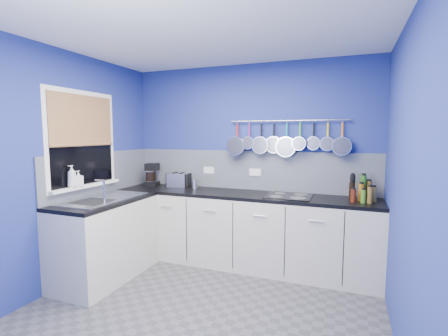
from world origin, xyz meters
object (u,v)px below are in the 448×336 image
Objects in this scene: hob at (289,196)px; toaster at (179,180)px; coffee_maker at (152,175)px; canister at (195,184)px; paper_towel at (151,175)px; soap_bottle_b at (78,178)px; soap_bottle_a at (72,176)px.

toaster is at bearing 173.86° from hob.
hob is (1.92, -0.10, -0.15)m from coffee_maker.
coffee_maker reaches higher than hob.
coffee_maker is 2.66× the size of canister.
toaster is 0.57× the size of hob.
soap_bottle_b is at bearing -98.84° from paper_towel.
paper_towel is at bearing 81.79° from soap_bottle_a.
soap_bottle_a is 2.03× the size of canister.
hob is (1.27, -0.14, -0.05)m from canister.
soap_bottle_b is at bearing -114.36° from coffee_maker.
soap_bottle_a is 0.09m from soap_bottle_b.
toaster is at bearing 64.86° from soap_bottle_a.
paper_towel reaches higher than canister.
toaster is (0.39, 0.07, -0.06)m from coffee_maker.
toaster is 0.26m from canister.
toaster is at bearing 174.57° from canister.
soap_bottle_a is at bearing -124.38° from toaster.
coffee_maker is 1.08× the size of toaster.
coffee_maker reaches higher than toaster.
paper_towel is 2.47× the size of canister.
paper_towel is at bearing 126.99° from coffee_maker.
hob is (1.94, -0.12, -0.14)m from paper_towel.
soap_bottle_b is at bearing 90.00° from soap_bottle_a.
canister is at bearing -14.68° from toaster.
soap_bottle_b reaches higher than coffee_maker.
paper_towel is (0.17, 1.12, -0.09)m from soap_bottle_b.
soap_bottle_a reaches higher than soap_bottle_b.
soap_bottle_b is 1.46× the size of canister.
toaster is at bearing 63.24° from soap_bottle_b.
soap_bottle_a is 2.39m from hob.
paper_towel is at bearing 81.16° from soap_bottle_b.
toaster is 1.54m from hob.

